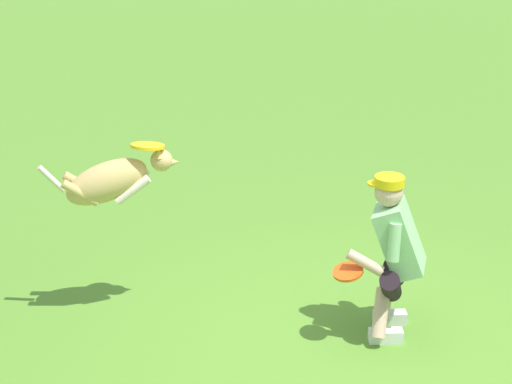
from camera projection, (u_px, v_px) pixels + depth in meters
name	position (u px, v px, depth m)	size (l,w,h in m)	color
ground_plane	(367.00, 356.00, 6.05)	(60.00, 60.00, 0.00)	#54872C
person	(393.00, 252.00, 6.10)	(0.67, 0.66, 1.29)	silver
dog	(112.00, 181.00, 6.22)	(1.07, 0.38, 0.51)	tan
frisbee_flying	(148.00, 146.00, 6.16)	(0.26, 0.26, 0.02)	yellow
frisbee_held	(348.00, 272.00, 5.99)	(0.23, 0.23, 0.02)	#F65116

